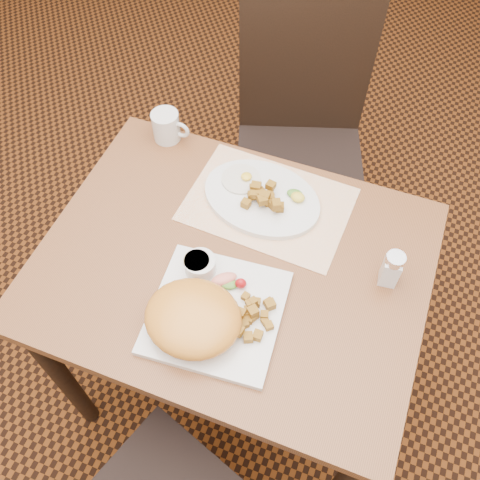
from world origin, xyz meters
name	(u,v)px	position (x,y,z in m)	size (l,w,h in m)	color
ground	(235,375)	(0.00, 0.00, 0.00)	(8.00, 8.00, 0.00)	black
table	(233,284)	(0.00, 0.00, 0.64)	(0.90, 0.70, 0.75)	brown
chair_far	(301,132)	(-0.02, 0.68, 0.54)	(0.54, 0.54, 0.97)	black
placemat	(268,204)	(0.02, 0.19, 0.75)	(0.40, 0.28, 0.00)	white
plate_square	(216,312)	(0.02, -0.14, 0.76)	(0.28, 0.28, 0.02)	silver
plate_oval	(262,198)	(0.00, 0.19, 0.76)	(0.30, 0.23, 0.02)	silver
hollandaise_mound	(192,318)	(-0.01, -0.19, 0.80)	(0.21, 0.19, 0.08)	orange
ramekin	(200,265)	(-0.06, -0.06, 0.79)	(0.07, 0.07, 0.04)	silver
garnish_sq	(229,281)	(0.02, -0.07, 0.78)	(0.09, 0.06, 0.03)	#387223
fried_egg	(242,179)	(-0.06, 0.23, 0.77)	(0.10, 0.10, 0.02)	white
garnish_ov	(297,196)	(0.09, 0.22, 0.78)	(0.05, 0.04, 0.02)	#387223
salt_shaker	(391,269)	(0.35, 0.08, 0.80)	(0.05, 0.05, 0.10)	white
coffee_mug	(167,126)	(-0.31, 0.31, 0.79)	(0.11, 0.07, 0.08)	silver
home_fries_sq	(254,316)	(0.10, -0.13, 0.78)	(0.09, 0.12, 0.04)	#A46F1A
home_fries_ov	(264,197)	(0.01, 0.18, 0.79)	(0.11, 0.09, 0.04)	#A46F1A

